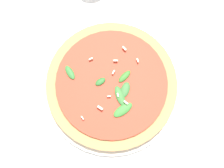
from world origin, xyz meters
The scene contains 2 objects.
ground_plane centered at (0.00, 0.00, 0.00)m, with size 6.00×6.00×0.00m, color white.
pizza_arugula_main centered at (0.00, 0.02, 0.02)m, with size 0.31×0.31×0.05m.
Camera 1 is at (0.03, -0.12, 0.69)m, focal length 50.00 mm.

